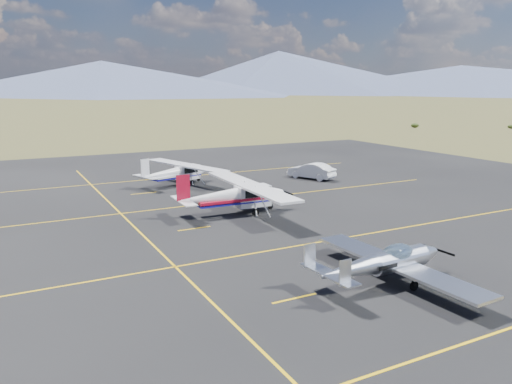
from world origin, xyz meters
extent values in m
plane|color=#383D1C|center=(0.00, 0.00, 0.00)|extent=(1600.00, 1600.00, 0.00)
cube|color=black|center=(0.00, 7.00, 0.00)|extent=(72.00, 72.00, 0.02)
cube|color=silver|center=(1.84, -3.89, 0.74)|extent=(1.87, 8.91, 0.12)
ellipsoid|color=#99BFD8|center=(1.84, -3.89, 1.21)|extent=(1.66, 1.00, 0.81)
cube|color=silver|center=(-1.79, -4.07, 1.01)|extent=(0.84, 2.98, 0.06)
cube|color=silver|center=(-1.88, -5.16, 1.46)|extent=(0.54, 0.09, 0.98)
cube|color=silver|center=(-1.99, -3.00, 1.46)|extent=(0.54, 0.09, 0.98)
cylinder|color=black|center=(3.41, -3.81, 0.18)|extent=(0.34, 0.11, 0.33)
cylinder|color=black|center=(1.71, -5.08, 0.21)|extent=(0.40, 0.13, 0.39)
cylinder|color=black|center=(1.59, -2.72, 0.21)|extent=(0.40, 0.13, 0.39)
cube|color=silver|center=(1.89, 9.55, 1.07)|extent=(2.24, 1.21, 1.36)
cube|color=silver|center=(1.68, 9.56, 1.77)|extent=(1.83, 11.11, 0.14)
cube|color=black|center=(1.89, 9.55, 1.35)|extent=(1.64, 1.24, 0.55)
cube|color=#A80E25|center=(0.58, 9.58, 0.97)|extent=(5.06, 1.30, 0.18)
cube|color=#A80E25|center=(-2.84, 9.67, 2.02)|extent=(0.86, 0.09, 1.61)
cube|color=silver|center=(-2.84, 9.67, 1.22)|extent=(0.83, 3.24, 0.06)
cylinder|color=black|center=(3.19, 9.52, 0.19)|extent=(0.36, 0.11, 0.36)
cylinder|color=black|center=(1.56, 8.50, 0.23)|extent=(0.45, 0.14, 0.44)
cylinder|color=black|center=(1.61, 10.61, 0.23)|extent=(0.45, 0.14, 0.44)
cube|color=silver|center=(1.51, 20.95, 0.94)|extent=(2.16, 1.54, 1.19)
cube|color=silver|center=(1.34, 20.90, 1.56)|extent=(4.16, 9.71, 0.12)
cube|color=black|center=(1.51, 20.95, 1.19)|extent=(1.66, 1.42, 0.49)
cube|color=silver|center=(0.41, 20.61, 0.85)|extent=(4.53, 2.28, 0.16)
cube|color=silver|center=(-2.47, 19.73, 1.78)|extent=(0.74, 0.28, 1.42)
cube|color=silver|center=(-2.47, 19.73, 1.07)|extent=(1.46, 2.90, 0.05)
cylinder|color=black|center=(2.61, 21.29, 0.17)|extent=(0.33, 0.18, 0.32)
cylinder|color=black|center=(1.52, 19.99, 0.20)|extent=(0.41, 0.22, 0.39)
cylinder|color=black|center=(0.98, 21.76, 0.20)|extent=(0.41, 0.22, 0.39)
imported|color=white|center=(11.98, 17.73, 0.72)|extent=(3.12, 4.56, 1.42)
camera|label=1|loc=(-12.74, -18.88, 8.11)|focal=35.00mm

